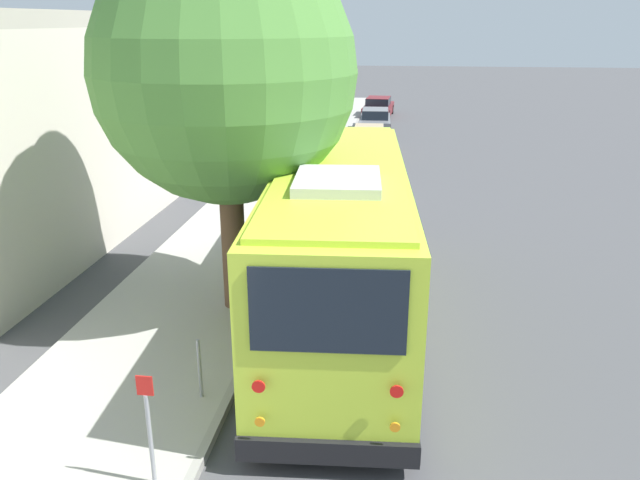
{
  "coord_description": "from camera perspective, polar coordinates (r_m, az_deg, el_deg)",
  "views": [
    {
      "loc": [
        -11.19,
        -1.15,
        6.05
      ],
      "look_at": [
        2.15,
        0.57,
        1.3
      ],
      "focal_mm": 35.0,
      "sensor_mm": 36.0,
      "label": 1
    }
  ],
  "objects": [
    {
      "name": "sign_post_far",
      "position": [
        10.57,
        -10.94,
        -11.46
      ],
      "size": [
        0.06,
        0.06,
        1.06
      ],
      "color": "gray",
      "rests_on": "sidewalk_slab"
    },
    {
      "name": "sidewalk_slab",
      "position": [
        13.49,
        -13.51,
        -7.43
      ],
      "size": [
        80.0,
        3.72,
        0.15
      ],
      "primitive_type": "cube",
      "color": "#A3A099",
      "rests_on": "ground"
    },
    {
      "name": "parked_sedan_white",
      "position": [
        23.51,
        2.85,
        6.04
      ],
      "size": [
        4.61,
        1.89,
        1.3
      ],
      "rotation": [
        0.0,
        0.0,
        -0.06
      ],
      "color": "silver",
      "rests_on": "ground"
    },
    {
      "name": "parked_sedan_maroon",
      "position": [
        42.43,
        5.36,
        11.97
      ],
      "size": [
        4.61,
        2.02,
        1.26
      ],
      "rotation": [
        0.0,
        0.0,
        -0.07
      ],
      "color": "maroon",
      "rests_on": "ground"
    },
    {
      "name": "street_tree",
      "position": [
        12.74,
        -8.59,
        16.57
      ],
      "size": [
        5.16,
        5.16,
        8.31
      ],
      "color": "brown",
      "rests_on": "sidewalk_slab"
    },
    {
      "name": "sign_post_near",
      "position": [
        8.79,
        -15.34,
        -16.38
      ],
      "size": [
        0.06,
        0.22,
        1.66
      ],
      "color": "gray",
      "rests_on": "sidewalk_slab"
    },
    {
      "name": "curb_strip",
      "position": [
        12.96,
        -5.41,
        -8.1
      ],
      "size": [
        80.0,
        0.14,
        0.15
      ],
      "primitive_type": "cube",
      "color": "gray",
      "rests_on": "ground"
    },
    {
      "name": "parked_sedan_tan",
      "position": [
        30.45,
        4.49,
        9.07
      ],
      "size": [
        4.17,
        1.78,
        1.28
      ],
      "rotation": [
        0.0,
        0.0,
        0.04
      ],
      "color": "tan",
      "rests_on": "ground"
    },
    {
      "name": "shuttle_bus",
      "position": [
        12.62,
        1.85,
        0.34
      ],
      "size": [
        9.91,
        3.33,
        3.58
      ],
      "rotation": [
        0.0,
        0.0,
        0.06
      ],
      "color": "#BCDB38",
      "rests_on": "ground"
    },
    {
      "name": "ground_plane",
      "position": [
        12.77,
        1.31,
        -8.83
      ],
      "size": [
        160.0,
        160.0,
        0.0
      ],
      "primitive_type": "plane",
      "color": "#474749"
    },
    {
      "name": "parked_sedan_gray",
      "position": [
        36.29,
        5.06,
        10.77
      ],
      "size": [
        4.4,
        1.85,
        1.32
      ],
      "rotation": [
        0.0,
        0.0,
        0.03
      ],
      "color": "slate",
      "rests_on": "ground"
    }
  ]
}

